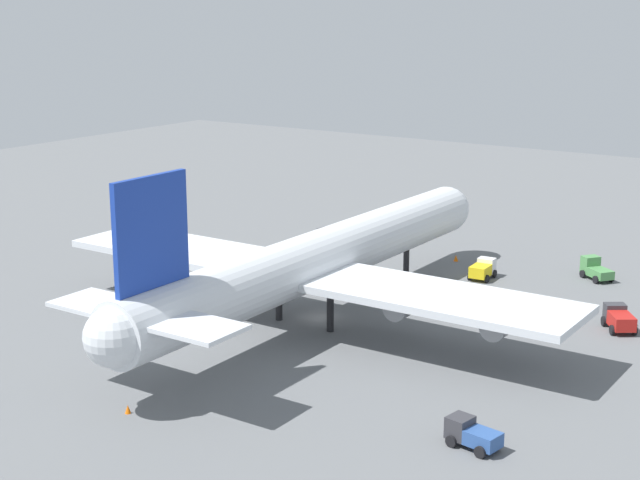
# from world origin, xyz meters

# --- Properties ---
(ground_plane) EXTENTS (246.30, 246.30, 0.00)m
(ground_plane) POSITION_xyz_m (0.00, 0.00, 0.00)
(ground_plane) COLOR slate
(cargo_airplane) EXTENTS (61.58, 55.59, 18.17)m
(cargo_airplane) POSITION_xyz_m (-0.43, 0.00, 6.23)
(cargo_airplane) COLOR silver
(cargo_airplane) RESTS_ON ground_plane
(cargo_loader) EXTENTS (4.08, 2.58, 2.20)m
(cargo_loader) POSITION_xyz_m (22.44, -7.75, 1.14)
(cargo_loader) COLOR silver
(cargo_loader) RESTS_ON ground_plane
(maintenance_van) EXTENTS (4.67, 4.12, 2.24)m
(maintenance_van) POSITION_xyz_m (13.29, -26.36, 1.18)
(maintenance_van) COLOR #333338
(maintenance_van) RESTS_ON ground_plane
(fuel_truck) EXTENTS (2.78, 4.24, 2.06)m
(fuel_truck) POSITION_xyz_m (-18.09, -25.32, 1.06)
(fuel_truck) COLOR #333338
(fuel_truck) RESTS_ON ground_plane
(pushback_tractor) EXTENTS (4.01, 4.45, 2.49)m
(pushback_tractor) POSITION_xyz_m (29.58, -18.67, 1.15)
(pushback_tractor) COLOR #4C8C4C
(pushback_tractor) RESTS_ON ground_plane
(baggage_tug) EXTENTS (2.94, 5.32, 1.99)m
(baggage_tug) POSITION_xyz_m (26.39, 15.33, 1.10)
(baggage_tug) COLOR #333338
(baggage_tug) RESTS_ON ground_plane
(safety_cone_nose) EXTENTS (0.56, 0.56, 0.80)m
(safety_cone_nose) POSITION_xyz_m (27.71, -1.74, 0.40)
(safety_cone_nose) COLOR orange
(safety_cone_nose) RESTS_ON ground_plane
(safety_cone_tail) EXTENTS (0.49, 0.49, 0.69)m
(safety_cone_tail) POSITION_xyz_m (-27.71, -0.56, 0.35)
(safety_cone_tail) COLOR orange
(safety_cone_tail) RESTS_ON ground_plane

